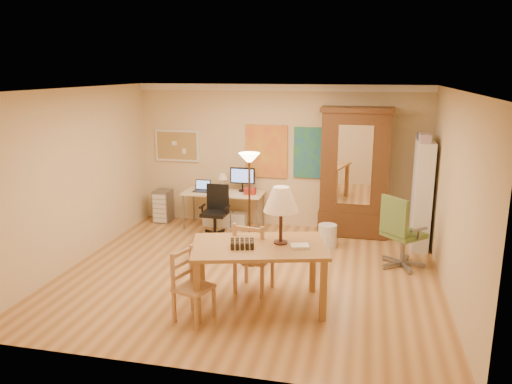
% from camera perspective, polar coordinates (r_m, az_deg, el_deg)
% --- Properties ---
extents(floor, '(5.50, 5.50, 0.00)m').
position_cam_1_polar(floor, '(7.52, -0.73, -9.36)').
color(floor, '#9B6837').
rests_on(floor, ground).
extents(crown_molding, '(5.50, 0.08, 0.12)m').
position_cam_1_polar(crown_molding, '(9.33, 2.77, 11.84)').
color(crown_molding, white).
rests_on(crown_molding, floor).
extents(corkboard, '(0.90, 0.04, 0.62)m').
position_cam_1_polar(corkboard, '(10.00, -9.00, 5.26)').
color(corkboard, '#A0864B').
rests_on(corkboard, floor).
extents(art_panel_left, '(0.80, 0.04, 1.00)m').
position_cam_1_polar(art_panel_left, '(9.50, 1.20, 4.67)').
color(art_panel_left, gold).
rests_on(art_panel_left, floor).
extents(art_panel_right, '(0.75, 0.04, 0.95)m').
position_cam_1_polar(art_panel_right, '(9.37, 6.62, 4.45)').
color(art_panel_right, '#245E93').
rests_on(art_panel_right, floor).
extents(dining_table, '(1.86, 1.39, 1.56)m').
position_cam_1_polar(dining_table, '(6.24, 1.26, -4.63)').
color(dining_table, olive).
rests_on(dining_table, floor).
extents(ladder_chair_back, '(0.53, 0.51, 0.99)m').
position_cam_1_polar(ladder_chair_back, '(6.81, -0.34, -7.69)').
color(ladder_chair_back, '#9E7148').
rests_on(ladder_chair_back, floor).
extents(ladder_chair_left, '(0.50, 0.51, 0.88)m').
position_cam_1_polar(ladder_chair_left, '(6.15, -7.35, -10.81)').
color(ladder_chair_left, '#9E7148').
rests_on(ladder_chair_left, floor).
extents(torchiere_lamp, '(0.32, 0.32, 1.76)m').
position_cam_1_polar(torchiere_lamp, '(7.48, -0.77, 1.84)').
color(torchiere_lamp, '#422D1A').
rests_on(torchiere_lamp, floor).
extents(computer_desk, '(1.53, 0.67, 1.15)m').
position_cam_1_polar(computer_desk, '(9.59, -3.46, -1.55)').
color(computer_desk, beige).
rests_on(computer_desk, floor).
extents(office_chair_black, '(0.58, 0.58, 0.94)m').
position_cam_1_polar(office_chair_black, '(9.12, -4.66, -3.52)').
color(office_chair_black, black).
rests_on(office_chair_black, floor).
extents(office_chair_green, '(0.73, 0.73, 1.13)m').
position_cam_1_polar(office_chair_green, '(7.99, 16.23, -6.19)').
color(office_chair_green, slate).
rests_on(office_chair_green, floor).
extents(drawer_cart, '(0.32, 0.38, 0.64)m').
position_cam_1_polar(drawer_cart, '(10.11, -10.58, -1.57)').
color(drawer_cart, slate).
rests_on(drawer_cart, floor).
extents(armoire, '(1.27, 0.60, 2.33)m').
position_cam_1_polar(armoire, '(9.18, 11.15, 1.30)').
color(armoire, '#3D2410').
rests_on(armoire, floor).
extents(bookshelf, '(0.27, 0.73, 1.82)m').
position_cam_1_polar(bookshelf, '(8.82, 18.40, -0.36)').
color(bookshelf, white).
rests_on(bookshelf, floor).
extents(wastebin, '(0.32, 0.32, 0.40)m').
position_cam_1_polar(wastebin, '(8.63, 8.16, -4.99)').
color(wastebin, silver).
rests_on(wastebin, floor).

